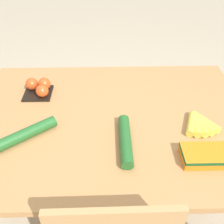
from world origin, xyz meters
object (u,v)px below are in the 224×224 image
(cucumber_near, at_px, (125,140))
(cucumber_far, at_px, (26,134))
(carrot_bag, at_px, (205,155))
(banana_bunch, at_px, (199,123))
(tomato_pack, at_px, (39,88))

(cucumber_near, xyz_separation_m, cucumber_far, (0.43, -0.05, 0.00))
(carrot_bag, height_order, cucumber_far, cucumber_far)
(carrot_bag, xyz_separation_m, cucumber_near, (0.31, -0.09, -0.00))
(banana_bunch, distance_m, cucumber_far, 0.77)
(tomato_pack, bearing_deg, cucumber_far, 91.45)
(banana_bunch, bearing_deg, carrot_bag, 80.38)
(tomato_pack, xyz_separation_m, cucumber_far, (-0.01, 0.35, -0.01))
(cucumber_far, bearing_deg, cucumber_near, 173.50)
(cucumber_near, height_order, cucumber_far, same)
(tomato_pack, relative_size, cucumber_far, 0.58)
(banana_bunch, xyz_separation_m, carrot_bag, (0.03, 0.20, 0.01))
(carrot_bag, relative_size, cucumber_near, 0.66)
(tomato_pack, distance_m, carrot_bag, 0.89)
(carrot_bag, distance_m, cucumber_far, 0.75)
(cucumber_near, bearing_deg, cucumber_far, -6.50)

